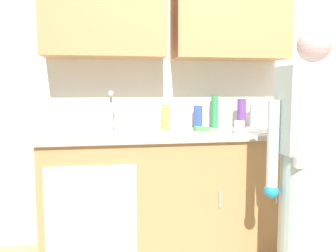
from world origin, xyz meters
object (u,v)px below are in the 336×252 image
(bottle_water_short, at_px, (242,113))
(cup_by_sink, at_px, (239,127))
(sink, at_px, (117,135))
(person_at_sink, at_px, (308,183))
(bottle_water_tall, at_px, (198,117))
(bottle_cleaner_spray, at_px, (254,116))
(bottle_dish_liquid, at_px, (165,117))
(knife_on_counter, at_px, (269,132))
(bottle_soap, at_px, (215,112))
(sponge, at_px, (202,129))

(bottle_water_short, bearing_deg, cup_by_sink, -113.83)
(sink, bearing_deg, cup_by_sink, -12.41)
(bottle_water_short, distance_m, cup_by_sink, 0.38)
(person_at_sink, xyz_separation_m, bottle_water_tall, (-0.46, 0.91, 0.34))
(bottle_cleaner_spray, distance_m, cup_by_sink, 0.47)
(bottle_cleaner_spray, bearing_deg, bottle_water_short, -162.37)
(bottle_dish_liquid, bearing_deg, knife_on_counter, -27.11)
(bottle_dish_liquid, height_order, bottle_water_tall, bottle_dish_liquid)
(bottle_soap, height_order, bottle_water_short, bottle_soap)
(bottle_dish_liquid, xyz_separation_m, knife_on_counter, (0.72, -0.37, -0.10))
(person_at_sink, xyz_separation_m, bottle_dish_liquid, (-0.74, 0.88, 0.35))
(sponge, bearing_deg, bottle_cleaner_spray, 18.66)
(sink, relative_size, bottle_cleaner_spray, 2.57)
(bottle_dish_liquid, relative_size, bottle_water_short, 0.82)
(bottle_dish_liquid, relative_size, knife_on_counter, 0.83)
(sponge, bearing_deg, bottle_soap, 50.88)
(bottle_soap, distance_m, cup_by_sink, 0.43)
(person_at_sink, distance_m, bottle_cleaner_spray, 0.96)
(cup_by_sink, bearing_deg, sponge, 137.36)
(person_at_sink, distance_m, bottle_soap, 1.05)
(bottle_water_short, relative_size, bottle_water_tall, 1.30)
(bottle_water_tall, height_order, cup_by_sink, bottle_water_tall)
(person_at_sink, bearing_deg, bottle_dish_liquid, 130.09)
(bottle_soap, xyz_separation_m, knife_on_counter, (0.29, -0.41, -0.13))
(bottle_water_short, xyz_separation_m, cup_by_sink, (-0.15, -0.34, -0.07))
(bottle_soap, bearing_deg, bottle_dish_liquid, -173.89)
(sink, relative_size, bottle_dish_liquid, 2.52)
(knife_on_counter, bearing_deg, sink, 131.16)
(bottle_water_short, bearing_deg, knife_on_counter, -76.47)
(bottle_water_short, xyz_separation_m, sponge, (-0.38, -0.13, -0.11))
(person_at_sink, xyz_separation_m, cup_by_sink, (-0.25, 0.51, 0.29))
(sink, distance_m, bottle_cleaner_spray, 1.18)
(cup_by_sink, distance_m, sponge, 0.31)
(sink, height_order, cup_by_sink, sink)
(bottle_cleaner_spray, height_order, bottle_water_short, bottle_water_short)
(person_at_sink, distance_m, knife_on_counter, 0.57)
(knife_on_counter, bearing_deg, person_at_sink, -126.44)
(bottle_cleaner_spray, xyz_separation_m, bottle_water_short, (-0.13, -0.04, 0.02))
(sink, xyz_separation_m, bottle_dish_liquid, (0.39, 0.17, 0.11))
(bottle_soap, xyz_separation_m, sponge, (-0.17, -0.20, -0.12))
(person_at_sink, height_order, bottle_dish_liquid, person_at_sink)
(person_at_sink, xyz_separation_m, bottle_cleaner_spray, (0.03, 0.89, 0.35))
(bottle_dish_liquid, bearing_deg, sink, -156.34)
(person_at_sink, bearing_deg, bottle_water_tall, 116.80)
(person_at_sink, bearing_deg, cup_by_sink, 116.25)
(bottle_water_short, bearing_deg, bottle_water_tall, 170.39)
(sink, bearing_deg, person_at_sink, -31.93)
(cup_by_sink, bearing_deg, bottle_cleaner_spray, 53.51)
(sponge, bearing_deg, bottle_dish_liquid, 148.79)
(bottle_soap, bearing_deg, cup_by_sink, -81.59)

